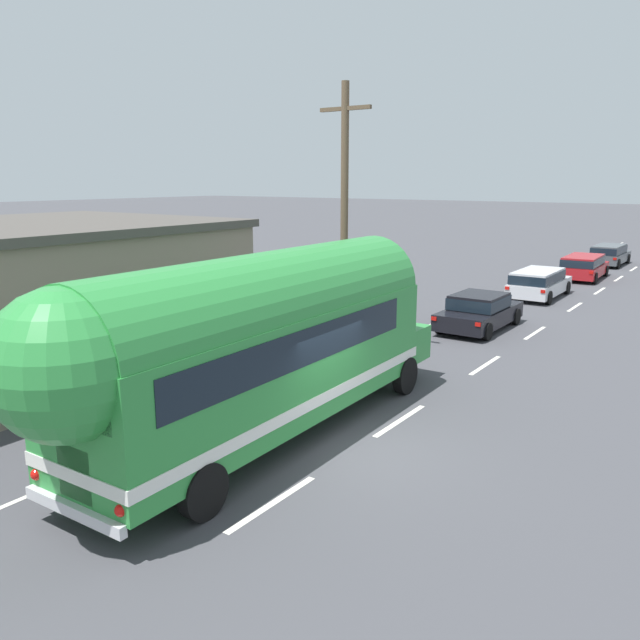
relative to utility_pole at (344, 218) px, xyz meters
The scene contains 8 objects.
ground_plane 8.81m from the utility_pole, 55.07° to the right, with size 300.00×300.00×0.00m, color #424247.
lane_markings 8.23m from the utility_pole, 75.90° to the left, with size 3.93×80.00×0.01m.
utility_pole is the anchor object (origin of this frame).
painted_bus 7.96m from the utility_pole, 71.06° to the right, with size 2.82×12.21×4.12m.
car_lead 7.29m from the utility_pole, 67.68° to the left, with size 2.04×4.53×1.37m.
car_second 14.34m from the utility_pole, 80.36° to the left, with size 2.00×4.77×1.37m.
car_third 21.52m from the utility_pole, 82.68° to the left, with size 2.14×4.87×1.37m.
car_fourth 28.60m from the utility_pole, 84.56° to the left, with size 1.93×4.70×1.37m.
Camera 1 is at (6.54, -10.69, 5.61)m, focal length 35.52 mm.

